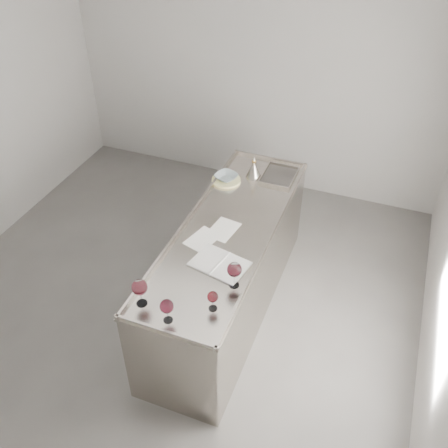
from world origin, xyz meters
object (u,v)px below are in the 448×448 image
at_px(wine_glass_right, 234,270).
at_px(wine_glass_small, 213,297).
at_px(counter, 228,269).
at_px(wine_glass_left, 140,288).
at_px(notebook, 220,264).
at_px(ceramic_bowl, 226,177).
at_px(wine_funnel, 254,171).
at_px(wine_glass_middle, 167,307).

distance_m(wine_glass_right, wine_glass_small, 0.28).
distance_m(counter, wine_glass_left, 1.22).
relative_size(wine_glass_right, wine_glass_small, 1.35).
distance_m(wine_glass_right, notebook, 0.29).
distance_m(wine_glass_right, ceramic_bowl, 1.39).
distance_m(counter, ceramic_bowl, 0.88).
xyz_separation_m(wine_glass_left, wine_funnel, (0.22, 1.84, -0.09)).
distance_m(counter, notebook, 0.65).
bearing_deg(wine_funnel, notebook, -83.33).
distance_m(wine_glass_small, wine_funnel, 1.72).
bearing_deg(wine_glass_middle, wine_funnel, 90.61).
xyz_separation_m(wine_glass_right, wine_glass_small, (-0.06, -0.27, -0.04)).
relative_size(wine_glass_right, notebook, 0.45).
relative_size(wine_glass_middle, ceramic_bowl, 0.92).
xyz_separation_m(wine_glass_middle, wine_glass_right, (0.31, 0.48, 0.02)).
distance_m(counter, wine_funnel, 0.99).
xyz_separation_m(wine_glass_middle, ceramic_bowl, (-0.24, 1.75, -0.09)).
xyz_separation_m(wine_glass_small, wine_funnel, (-0.27, 1.70, -0.04)).
relative_size(wine_glass_left, wine_glass_middle, 1.17).
distance_m(notebook, wine_funnel, 1.27).
height_order(wine_glass_right, wine_funnel, wine_funnel).
height_order(wine_glass_left, notebook, wine_glass_left).
height_order(wine_glass_middle, notebook, wine_glass_middle).
xyz_separation_m(wine_glass_left, ceramic_bowl, (0.00, 1.68, -0.11)).
relative_size(wine_glass_left, wine_funnel, 0.97).
distance_m(wine_glass_left, wine_funnel, 1.85).
bearing_deg(counter, ceramic_bowl, 112.46).
bearing_deg(wine_glass_middle, counter, 88.23).
xyz_separation_m(notebook, wine_funnel, (-0.15, 1.26, 0.06)).
bearing_deg(wine_glass_right, wine_glass_middle, -122.74).
bearing_deg(notebook, wine_glass_middle, -89.10).
relative_size(notebook, wine_funnel, 2.09).
bearing_deg(counter, wine_glass_right, -65.66).
distance_m(wine_glass_small, notebook, 0.46).
height_order(notebook, wine_funnel, wine_funnel).
xyz_separation_m(wine_glass_right, wine_funnel, (-0.33, 1.43, -0.08)).
bearing_deg(counter, notebook, -77.83).
distance_m(wine_glass_middle, notebook, 0.67).
xyz_separation_m(wine_glass_middle, wine_funnel, (-0.02, 1.91, -0.06)).
xyz_separation_m(notebook, ceramic_bowl, (-0.37, 1.10, 0.04)).
bearing_deg(ceramic_bowl, wine_glass_right, -66.64).
bearing_deg(wine_funnel, counter, -86.28).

